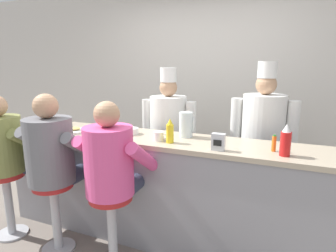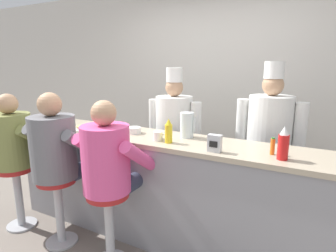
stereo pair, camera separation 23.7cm
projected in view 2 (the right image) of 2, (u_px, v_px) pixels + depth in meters
name	position (u px, v px, depth m)	size (l,w,h in m)	color
ground_plane	(141.00, 250.00, 2.54)	(20.00, 20.00, 0.00)	slate
wall_back	(211.00, 87.00, 3.77)	(10.00, 0.06, 2.70)	beige
diner_counter	(156.00, 187.00, 2.67)	(3.12, 0.55, 1.00)	gray
ketchup_bottle_red	(283.00, 144.00, 1.93)	(0.07, 0.07, 0.24)	red
mustard_bottle_yellow	(169.00, 132.00, 2.35)	(0.06, 0.06, 0.21)	yellow
hot_sauce_bottle_orange	(273.00, 146.00, 2.04)	(0.03, 0.03, 0.13)	orange
water_pitcher_clear	(187.00, 125.00, 2.52)	(0.14, 0.12, 0.23)	silver
breakfast_plate	(81.00, 128.00, 2.84)	(0.25, 0.25, 0.05)	white
cereal_bowl	(134.00, 130.00, 2.69)	(0.14, 0.14, 0.06)	white
coffee_mug_white	(159.00, 136.00, 2.43)	(0.13, 0.09, 0.08)	white
napkin_dispenser_chrome	(215.00, 143.00, 2.11)	(0.10, 0.06, 0.13)	silver
diner_seated_olive	(15.00, 145.00, 2.77)	(0.57, 0.56, 1.38)	#B2B5BA
diner_seated_grey	(57.00, 152.00, 2.50)	(0.60, 0.59, 1.42)	#B2B5BA
diner_seated_pink	(109.00, 164.00, 2.23)	(0.57, 0.57, 1.39)	#B2B5BA
cook_in_whites_near	(174.00, 134.00, 3.13)	(0.63, 0.40, 1.62)	#232328
cook_in_whites_far	(269.00, 140.00, 2.75)	(0.65, 0.42, 1.68)	#232328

